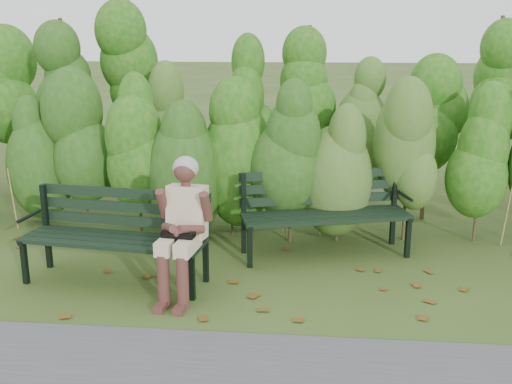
{
  "coord_description": "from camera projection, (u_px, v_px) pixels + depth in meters",
  "views": [
    {
      "loc": [
        0.51,
        -4.92,
        2.17
      ],
      "look_at": [
        0.0,
        0.35,
        0.75
      ],
      "focal_mm": 42.0,
      "sensor_mm": 36.0,
      "label": 1
    }
  ],
  "objects": [
    {
      "name": "ground",
      "position": [
        252.0,
        283.0,
        5.34
      ],
      "size": [
        80.0,
        80.0,
        0.0
      ],
      "primitive_type": "plane",
      "color": "#354716"
    },
    {
      "name": "hedge_band",
      "position": [
        269.0,
        115.0,
        6.81
      ],
      "size": [
        11.04,
        1.67,
        2.42
      ],
      "color": "#47381E",
      "rests_on": "ground"
    },
    {
      "name": "leaf_litter",
      "position": [
        197.0,
        295.0,
        5.09
      ],
      "size": [
        5.77,
        2.22,
        0.01
      ],
      "color": "brown",
      "rests_on": "ground"
    },
    {
      "name": "bench_left",
      "position": [
        118.0,
        229.0,
        5.32
      ],
      "size": [
        1.68,
        0.72,
        0.81
      ],
      "color": "black",
      "rests_on": "ground"
    },
    {
      "name": "bench_right",
      "position": [
        323.0,
        206.0,
        5.97
      ],
      "size": [
        1.74,
        0.95,
        0.83
      ],
      "color": "black",
      "rests_on": "ground"
    },
    {
      "name": "seated_woman",
      "position": [
        183.0,
        219.0,
        4.97
      ],
      "size": [
        0.48,
        0.7,
        1.18
      ],
      "color": "beige",
      "rests_on": "ground"
    }
  ]
}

